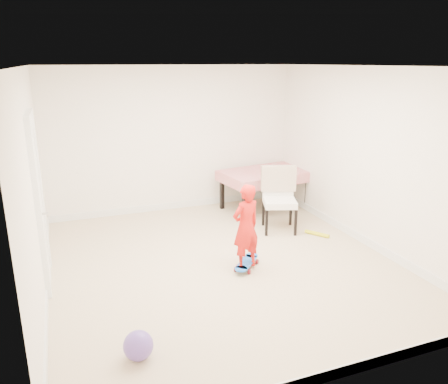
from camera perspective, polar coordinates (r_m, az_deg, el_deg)
name	(u,v)px	position (r m, az deg, el deg)	size (l,w,h in m)	color
ground	(222,263)	(6.07, -0.21, -9.23)	(5.00, 5.00, 0.00)	#C7AF8A
ceiling	(222,68)	(5.46, -0.24, 15.92)	(4.50, 5.00, 0.04)	silver
wall_back	(174,140)	(7.95, -6.58, 6.78)	(4.50, 0.04, 2.60)	white
wall_front	(334,243)	(3.53, 14.19, -6.43)	(4.50, 0.04, 2.60)	white
wall_left	(35,188)	(5.30, -23.44, 0.47)	(0.04, 5.00, 2.60)	white
wall_right	(365,158)	(6.72, 17.92, 4.26)	(0.04, 5.00, 2.60)	white
door	(39,204)	(5.66, -22.96, -1.40)	(0.10, 0.94, 2.11)	white
baseboard_back	(176,205)	(8.26, -6.31, -1.72)	(4.50, 0.02, 0.12)	white
baseboard_front	(324,376)	(4.16, 12.97, -22.42)	(4.50, 0.02, 0.12)	white
baseboard_left	(47,288)	(5.74, -22.10, -11.51)	(0.02, 5.00, 0.12)	white
baseboard_right	(358,236)	(7.08, 17.09, -5.57)	(0.02, 5.00, 0.12)	white
dining_table	(265,190)	(8.13, 5.35, 0.27)	(1.56, 0.98, 0.73)	red
dining_chair	(280,200)	(7.07, 7.28, -1.06)	(0.56, 0.64, 1.03)	silver
skateboard	(247,264)	(5.93, 2.97, -9.44)	(0.60, 0.22, 0.09)	blue
child	(246,229)	(5.67, 2.86, -4.89)	(0.42, 0.27, 1.14)	red
balloon	(138,346)	(4.34, -11.14, -19.08)	(0.28, 0.28, 0.28)	#6346A8
foam_toy	(317,234)	(7.11, 12.06, -5.36)	(0.06, 0.06, 0.40)	yellow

